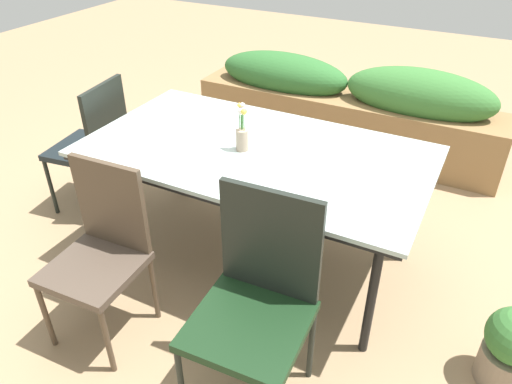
{
  "coord_description": "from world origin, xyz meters",
  "views": [
    {
      "loc": [
        1.06,
        -2.2,
        2.02
      ],
      "look_at": [
        -0.03,
        -0.1,
        0.49
      ],
      "focal_mm": 34.07,
      "sensor_mm": 36.0,
      "label": 1
    }
  ],
  "objects": [
    {
      "name": "chair_near_left",
      "position": [
        -0.46,
        -0.91,
        0.51
      ],
      "size": [
        0.44,
        0.44,
        0.93
      ],
      "rotation": [
        0.0,
        0.0,
        3.19
      ],
      "color": "#4F4136",
      "rests_on": "ground"
    },
    {
      "name": "planter_box",
      "position": [
        -0.02,
        1.57,
        0.38
      ],
      "size": [
        2.6,
        0.48,
        0.81
      ],
      "color": "olive",
      "rests_on": "ground"
    },
    {
      "name": "ground_plane",
      "position": [
        0.0,
        0.0,
        0.0
      ],
      "size": [
        12.0,
        12.0,
        0.0
      ],
      "primitive_type": "plane",
      "color": "#9E7F5B"
    },
    {
      "name": "dining_table",
      "position": [
        -0.03,
        -0.1,
        0.72
      ],
      "size": [
        1.89,
        1.05,
        0.77
      ],
      "color": "#B2C6C1",
      "rests_on": "ground"
    },
    {
      "name": "chair_near_right",
      "position": [
        0.39,
        -0.9,
        0.56
      ],
      "size": [
        0.49,
        0.49,
        1.01
      ],
      "rotation": [
        0.0,
        0.0,
        3.19
      ],
      "color": "black",
      "rests_on": "ground"
    },
    {
      "name": "chair_end_left",
      "position": [
        -1.27,
        -0.08,
        0.53
      ],
      "size": [
        0.5,
        0.5,
        0.94
      ],
      "rotation": [
        0.0,
        0.0,
        1.7
      ],
      "color": "black",
      "rests_on": "ground"
    },
    {
      "name": "flower_vase",
      "position": [
        -0.09,
        -0.14,
        0.87
      ],
      "size": [
        0.07,
        0.07,
        0.27
      ],
      "color": "tan",
      "rests_on": "dining_table"
    },
    {
      "name": "potted_plant",
      "position": [
        1.42,
        -0.36,
        0.22
      ],
      "size": [
        0.27,
        0.27,
        0.43
      ],
      "color": "gray",
      "rests_on": "ground"
    }
  ]
}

